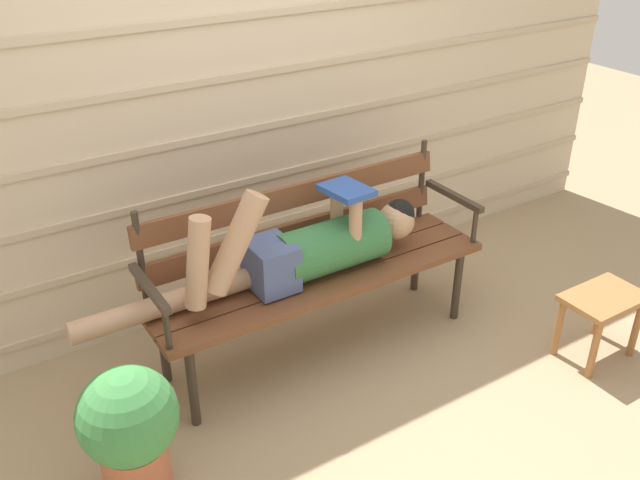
% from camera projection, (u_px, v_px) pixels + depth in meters
% --- Properties ---
extents(ground_plane, '(12.00, 12.00, 0.00)m').
position_uv_depth(ground_plane, '(329.00, 356.00, 3.53)').
color(ground_plane, tan).
extents(house_siding, '(5.31, 0.08, 2.29)m').
position_uv_depth(house_siding, '(250.00, 100.00, 3.55)').
color(house_siding, beige).
rests_on(house_siding, ground).
extents(park_bench, '(1.75, 0.46, 0.91)m').
position_uv_depth(park_bench, '(313.00, 258.00, 3.41)').
color(park_bench, brown).
rests_on(park_bench, ground).
extents(reclining_person, '(1.75, 0.26, 0.56)m').
position_uv_depth(reclining_person, '(305.00, 249.00, 3.27)').
color(reclining_person, '#33703D').
extents(footstool, '(0.40, 0.27, 0.36)m').
position_uv_depth(footstool, '(602.00, 308.00, 3.41)').
color(footstool, '#9E6638').
rests_on(footstool, ground).
extents(potted_plant, '(0.38, 0.38, 0.60)m').
position_uv_depth(potted_plant, '(130.00, 430.00, 2.60)').
color(potted_plant, '#AD5B3D').
rests_on(potted_plant, ground).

